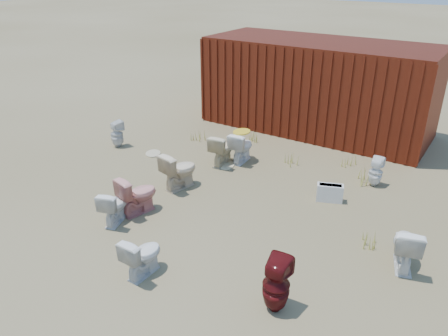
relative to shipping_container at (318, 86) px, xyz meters
The scene contains 22 objects.
ground 5.34m from the shipping_container, 90.00° to the right, with size 100.00×100.00×0.00m, color brown.
shipping_container is the anchor object (origin of this frame).
toilet_front_a 6.74m from the shipping_container, 98.72° to the right, with size 0.36×0.64×0.65m, color silver.
toilet_front_pink 6.24m from the shipping_container, 98.40° to the right, with size 0.42×0.73×0.75m, color tan.
toilet_front_c 7.46m from the shipping_container, 86.82° to the right, with size 0.37×0.65×0.67m, color silver.
toilet_front_maroon 7.41m from the shipping_container, 71.01° to the right, with size 0.37×0.37×0.82m, color #530E10.
toilet_front_e 6.27m from the shipping_container, 54.57° to the right, with size 0.41×0.72×0.73m, color white.
toilet_back_a 5.49m from the shipping_container, 131.63° to the right, with size 0.31×0.31×0.68m, color silver.
toilet_back_beige_left 5.06m from the shipping_container, 100.27° to the right, with size 0.44×0.77×0.79m, color beige.
toilet_back_beige_right 3.66m from the shipping_container, 103.04° to the right, with size 0.41×0.72×0.74m, color beige.
toilet_back_yellowlid 3.24m from the shipping_container, 99.59° to the right, with size 0.41×0.71×0.73m, color white.
toilet_back_e 3.68m from the shipping_container, 46.71° to the right, with size 0.28×0.29×0.63m, color white.
yellow_lid 3.16m from the shipping_container, 99.59° to the right, with size 0.37×0.46×0.03m, color yellow.
loose_tank 4.32m from the shipping_container, 63.00° to the right, with size 0.50×0.20×0.35m, color silver.
loose_lid_near 3.75m from the shipping_container, 101.02° to the right, with size 0.38×0.49×0.02m, color beige.
loose_lid_far 4.82m from the shipping_container, 122.95° to the right, with size 0.36×0.47×0.02m, color tan.
weed_clump_a 3.54m from the shipping_container, 130.40° to the right, with size 0.36×0.36×0.27m, color #A8A343.
weed_clump_b 2.92m from the shipping_container, 78.77° to the right, with size 0.32×0.32×0.26m, color #A8A343.
weed_clump_c 3.59m from the shipping_container, 49.65° to the right, with size 0.36×0.36×0.36m, color #A8A343.
weed_clump_d 2.35m from the shipping_container, 116.63° to the right, with size 0.30×0.30×0.29m, color #A8A343.
weed_clump_e 2.74m from the shipping_container, 50.16° to the right, with size 0.34×0.34×0.31m, color #A8A343.
weed_clump_f 5.76m from the shipping_container, 58.19° to the right, with size 0.28×0.28×0.25m, color #A8A343.
Camera 1 is at (4.33, -5.92, 4.24)m, focal length 35.00 mm.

